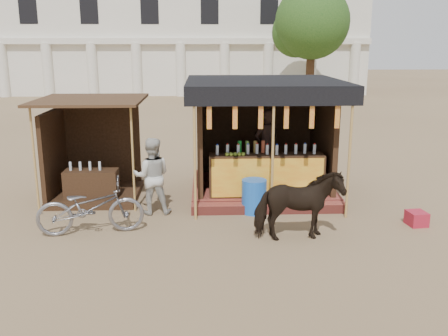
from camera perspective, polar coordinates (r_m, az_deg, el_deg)
ground at (r=9.16m, az=0.39°, el=-9.16°), size 120.00×120.00×0.00m
main_stall at (r=12.13m, az=4.45°, el=1.77°), size 3.60×3.61×2.78m
secondary_stall at (r=12.28m, az=-15.24°, el=0.60°), size 2.40×2.40×2.38m
cow at (r=9.40m, az=8.48°, el=-4.29°), size 1.68×0.93×1.35m
motorbike at (r=10.00m, az=-15.03°, el=-4.36°), size 2.13×1.04×1.07m
bystander at (r=10.83m, az=-8.23°, el=-0.92°), size 0.84×0.67×1.67m
blue_barrel at (r=10.89m, az=3.46°, el=-3.25°), size 0.54×0.54×0.74m
red_crate at (r=10.94m, az=21.15°, el=-5.40°), size 0.40×0.43×0.29m
cooler at (r=11.54m, az=9.53°, el=-3.14°), size 0.76×0.65×0.46m
background_building at (r=38.38m, az=-4.78°, el=14.67°), size 26.00×7.45×8.18m
tree at (r=31.18m, az=9.62°, el=15.84°), size 4.50×4.40×7.00m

